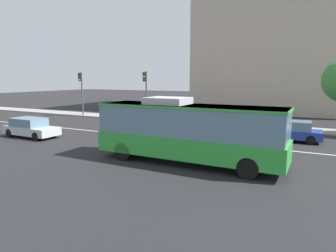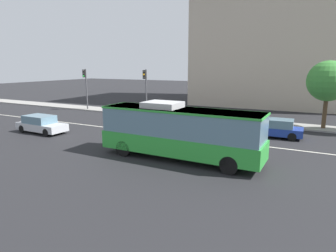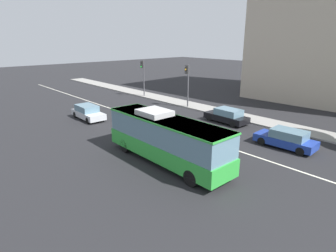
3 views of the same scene
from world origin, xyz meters
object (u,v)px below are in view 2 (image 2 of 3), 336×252
at_px(transit_bus, 180,130).
at_px(sedan_black, 200,117).
at_px(sedan_blue, 274,128).
at_px(sedan_silver, 41,124).
at_px(traffic_light_near_corner, 85,82).
at_px(street_tree_kerbside_left, 328,81).
at_px(traffic_light_mid_block, 145,84).

relative_size(transit_bus, sedan_black, 2.20).
bearing_deg(sedan_blue, sedan_silver, 20.60).
height_order(sedan_blue, traffic_light_near_corner, traffic_light_near_corner).
height_order(sedan_black, traffic_light_near_corner, traffic_light_near_corner).
bearing_deg(street_tree_kerbside_left, traffic_light_near_corner, -178.12).
height_order(transit_bus, traffic_light_near_corner, traffic_light_near_corner).
bearing_deg(sedan_silver, sedan_blue, 23.83).
xyz_separation_m(traffic_light_near_corner, street_tree_kerbside_left, (26.97, 0.88, 0.73)).
distance_m(transit_bus, traffic_light_mid_block, 16.19).
height_order(sedan_silver, traffic_light_near_corner, traffic_light_near_corner).
bearing_deg(traffic_light_mid_block, transit_bus, 42.77).
bearing_deg(sedan_silver, sedan_black, 43.17).
bearing_deg(sedan_black, sedan_silver, 44.13).
xyz_separation_m(transit_bus, traffic_light_mid_block, (-10.14, 12.51, 1.75)).
distance_m(sedan_black, street_tree_kerbside_left, 11.64).
xyz_separation_m(sedan_silver, street_tree_kerbside_left, (21.41, 12.48, 3.57)).
xyz_separation_m(sedan_blue, traffic_light_near_corner, (-23.44, 4.09, 2.84)).
distance_m(traffic_light_near_corner, traffic_light_mid_block, 9.05).
bearing_deg(sedan_blue, traffic_light_mid_block, -17.08).
xyz_separation_m(sedan_blue, street_tree_kerbside_left, (3.53, 4.98, 3.57)).
height_order(sedan_silver, traffic_light_mid_block, traffic_light_mid_block).
distance_m(sedan_blue, traffic_light_near_corner, 23.96).
bearing_deg(traffic_light_near_corner, street_tree_kerbside_left, 89.94).
height_order(traffic_light_mid_block, street_tree_kerbside_left, street_tree_kerbside_left).
height_order(transit_bus, sedan_silver, transit_bus).
xyz_separation_m(sedan_blue, traffic_light_mid_block, (-14.40, 3.84, 2.84)).
height_order(sedan_black, sedan_blue, same).
relative_size(transit_bus, traffic_light_mid_block, 1.93).
bearing_deg(traffic_light_mid_block, sedan_blue, 78.83).
bearing_deg(street_tree_kerbside_left, sedan_black, -165.29).
bearing_deg(street_tree_kerbside_left, sedan_blue, -125.36).
bearing_deg(traffic_light_near_corner, sedan_silver, 23.69).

